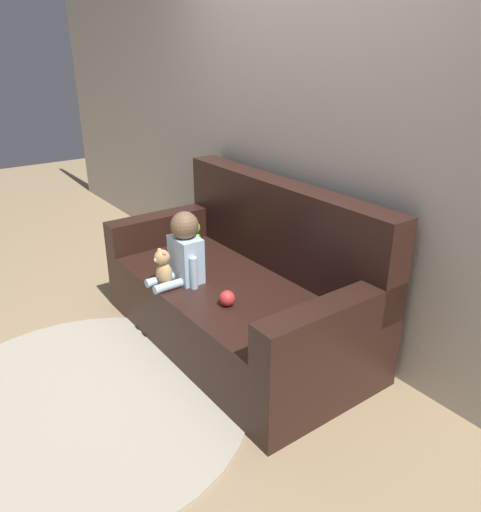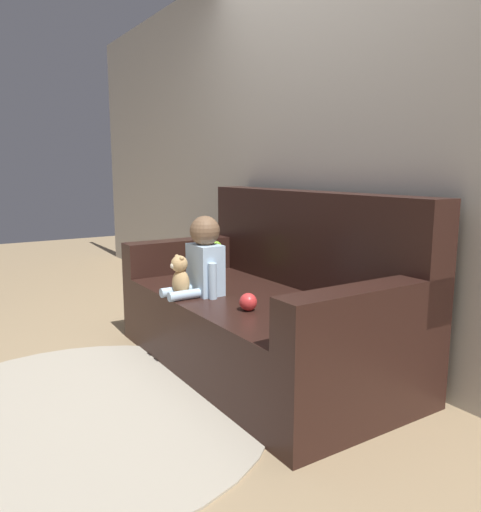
# 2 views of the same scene
# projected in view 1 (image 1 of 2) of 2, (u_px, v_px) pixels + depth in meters

# --- Properties ---
(ground_plane) EXTENTS (12.00, 12.00, 0.00)m
(ground_plane) POSITION_uv_depth(u_px,v_px,m) (234.00, 339.00, 3.26)
(ground_plane) COLOR #9E8460
(wall_back) EXTENTS (8.00, 0.05, 2.60)m
(wall_back) POSITION_uv_depth(u_px,v_px,m) (306.00, 129.00, 3.05)
(wall_back) COLOR #ADA89E
(wall_back) RESTS_ON ground_plane
(couch) EXTENTS (1.83, 0.92, 1.00)m
(couch) POSITION_uv_depth(u_px,v_px,m) (243.00, 291.00, 3.17)
(couch) COLOR black
(couch) RESTS_ON ground_plane
(person_baby) EXTENTS (0.29, 0.34, 0.45)m
(person_baby) POSITION_uv_depth(u_px,v_px,m) (184.00, 250.00, 3.02)
(person_baby) COLOR silver
(person_baby) RESTS_ON couch
(teddy_bear_brown) EXTENTS (0.14, 0.11, 0.23)m
(teddy_bear_brown) POSITION_uv_depth(u_px,v_px,m) (163.00, 269.00, 3.00)
(teddy_bear_brown) COLOR tan
(teddy_bear_brown) RESTS_ON couch
(plush_toy_side) EXTENTS (0.12, 0.11, 0.24)m
(plush_toy_side) POSITION_uv_depth(u_px,v_px,m) (194.00, 237.00, 3.46)
(plush_toy_side) COLOR #8CD133
(plush_toy_side) RESTS_ON couch
(toy_ball) EXTENTS (0.09, 0.09, 0.09)m
(toy_ball) POSITION_uv_depth(u_px,v_px,m) (227.00, 298.00, 2.79)
(toy_ball) COLOR red
(toy_ball) RESTS_ON couch
(floor_rug) EXTENTS (1.80, 1.80, 0.01)m
(floor_rug) POSITION_uv_depth(u_px,v_px,m) (84.00, 403.00, 2.68)
(floor_rug) COLOR #B2A893
(floor_rug) RESTS_ON ground_plane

